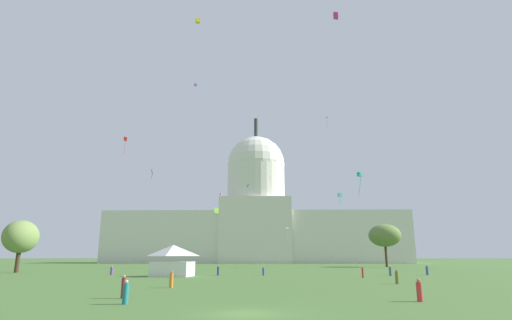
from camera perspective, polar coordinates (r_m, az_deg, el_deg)
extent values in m
plane|color=#42662D|center=(24.53, -1.51, -20.98)|extent=(800.00, 800.00, 0.00)
cube|color=silver|center=(182.85, -10.29, -10.80)|extent=(64.22, 25.57, 21.47)
cube|color=silver|center=(180.88, 10.41, -10.77)|extent=(64.22, 25.57, 21.47)
cube|color=silver|center=(179.15, 0.00, -10.06)|extent=(30.10, 28.13, 27.07)
cylinder|color=silver|center=(181.70, 0.00, -3.20)|extent=(25.66, 25.66, 16.41)
sphere|color=silver|center=(183.32, 0.00, -0.67)|extent=(25.96, 25.96, 25.96)
cylinder|color=#2D3833|center=(187.95, 0.00, 4.55)|extent=(1.80, 1.80, 9.12)
cube|color=white|center=(66.70, -11.79, -14.91)|extent=(6.57, 5.03, 2.26)
pyramid|color=white|center=(66.67, -11.67, -12.46)|extent=(6.90, 5.29, 1.73)
cylinder|color=#42301E|center=(121.84, 17.98, -12.65)|extent=(0.67, 0.67, 6.82)
ellipsoid|color=olive|center=(121.96, 17.80, -10.16)|extent=(11.82, 11.60, 6.35)
cylinder|color=#42301E|center=(92.10, -30.73, -12.04)|extent=(0.81, 0.81, 4.90)
ellipsoid|color=olive|center=(92.16, -30.40, -9.36)|extent=(6.67, 8.01, 6.30)
cylinder|color=red|center=(32.72, 22.18, -16.95)|extent=(0.56, 0.56, 1.34)
sphere|color=#A37556|center=(32.66, 22.05, -15.55)|extent=(0.35, 0.35, 0.26)
cylinder|color=#3D5684|center=(70.78, 18.53, -14.77)|extent=(0.48, 0.48, 1.36)
sphere|color=tan|center=(70.75, 18.48, -14.12)|extent=(0.30, 0.30, 0.25)
cylinder|color=#3D5684|center=(68.18, 1.08, -15.57)|extent=(0.55, 0.55, 1.23)
sphere|color=#A37556|center=(68.15, 1.07, -14.96)|extent=(0.30, 0.30, 0.21)
cylinder|color=navy|center=(69.93, -5.41, -15.43)|extent=(0.44, 0.44, 1.30)
sphere|color=brown|center=(69.90, -5.39, -14.80)|extent=(0.33, 0.33, 0.24)
cylinder|color=#1E757A|center=(30.29, -18.03, -17.62)|extent=(0.56, 0.56, 1.35)
sphere|color=beige|center=(30.24, -17.92, -16.11)|extent=(0.35, 0.35, 0.25)
cylinder|color=red|center=(63.66, 14.92, -15.22)|extent=(0.45, 0.45, 1.40)
sphere|color=#A37556|center=(63.63, 14.88, -14.48)|extent=(0.33, 0.33, 0.24)
cylinder|color=maroon|center=(34.26, -18.32, -16.88)|extent=(0.45, 0.45, 1.53)
sphere|color=tan|center=(34.21, -18.21, -15.44)|extent=(0.28, 0.28, 0.20)
cylinder|color=orange|center=(43.94, -11.93, -16.38)|extent=(0.52, 0.52, 1.44)
sphere|color=#A37556|center=(43.90, -11.88, -15.29)|extent=(0.33, 0.33, 0.24)
cylinder|color=olive|center=(51.42, 19.38, -15.51)|extent=(0.58, 0.58, 1.35)
sphere|color=brown|center=(51.39, 19.31, -14.62)|extent=(0.34, 0.34, 0.25)
cylinder|color=#703D93|center=(74.86, -19.81, -14.60)|extent=(0.57, 0.57, 1.27)
sphere|color=beige|center=(74.84, -19.77, -14.04)|extent=(0.25, 0.25, 0.20)
cylinder|color=#3D5684|center=(75.61, 23.13, -14.25)|extent=(0.61, 0.61, 1.43)
sphere|color=tan|center=(75.58, 23.07, -13.62)|extent=(0.35, 0.35, 0.25)
cube|color=#8CD133|center=(104.61, -5.63, -7.14)|extent=(1.03, 0.84, 1.58)
cylinder|color=#8CD133|center=(104.47, -5.75, -8.05)|extent=(0.22, 0.25, 1.87)
cube|color=#33BCDB|center=(117.39, 11.83, -5.03)|extent=(1.27, 1.30, 0.58)
cube|color=#33BCDB|center=(117.47, 11.82, -4.76)|extent=(1.27, 1.30, 0.58)
cylinder|color=#33BCDB|center=(117.20, 11.93, -5.79)|extent=(0.23, 0.46, 2.71)
pyramid|color=gold|center=(124.00, 2.03, -1.84)|extent=(1.35, 0.92, 0.29)
cylinder|color=#D1339E|center=(124.01, 2.04, -2.61)|extent=(0.08, 0.30, 2.24)
cube|color=red|center=(106.94, -18.05, 2.73)|extent=(1.05, 1.01, 0.54)
cube|color=red|center=(107.08, -18.03, 2.99)|extent=(1.05, 1.01, 0.54)
cylinder|color=red|center=(106.46, -18.12, 1.78)|extent=(0.15, 0.08, 3.32)
cube|color=black|center=(121.24, -14.56, -1.61)|extent=(0.57, 0.65, 1.45)
cylinder|color=black|center=(120.95, -14.56, -2.25)|extent=(0.26, 0.11, 1.28)
cube|color=purple|center=(108.48, -8.58, 10.45)|extent=(0.84, 0.83, 0.30)
cube|color=purple|center=(108.61, -8.57, 10.60)|extent=(0.84, 0.83, 0.30)
cube|color=blue|center=(153.13, -1.17, -3.66)|extent=(0.86, 0.96, 1.14)
cylinder|color=blue|center=(152.81, -1.17, -4.41)|extent=(0.35, 0.11, 2.83)
pyramid|color=green|center=(118.12, 10.18, 5.84)|extent=(0.99, 1.41, 0.23)
cylinder|color=green|center=(117.38, 10.05, 4.99)|extent=(0.27, 0.35, 2.33)
cube|color=teal|center=(72.30, 14.48, -2.12)|extent=(0.91, 0.92, 0.33)
cube|color=teal|center=(72.38, 14.46, -1.80)|extent=(0.91, 0.92, 0.33)
cylinder|color=teal|center=(71.96, 14.54, -3.58)|extent=(0.58, 0.41, 3.41)
cube|color=#D1339E|center=(64.50, 11.28, 19.26)|extent=(0.87, 0.83, 0.47)
cube|color=#D1339E|center=(64.77, 11.26, 19.63)|extent=(0.87, 0.83, 0.47)
pyramid|color=white|center=(134.82, 4.64, -9.76)|extent=(1.39, 1.81, 0.26)
cylinder|color=white|center=(134.85, 4.51, -10.44)|extent=(0.28, 0.19, 1.52)
cube|color=yellow|center=(101.57, -8.27, 18.85)|extent=(1.33, 1.36, 0.59)
cube|color=yellow|center=(101.84, -8.26, 19.10)|extent=(1.33, 1.36, 0.59)
cylinder|color=#33BCDB|center=(101.04, -8.37, 18.35)|extent=(0.29, 0.13, 1.60)
cube|color=pink|center=(155.64, -5.00, -4.93)|extent=(0.93, 0.94, 0.34)
cube|color=pink|center=(155.72, -4.99, -4.75)|extent=(0.93, 0.94, 0.34)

